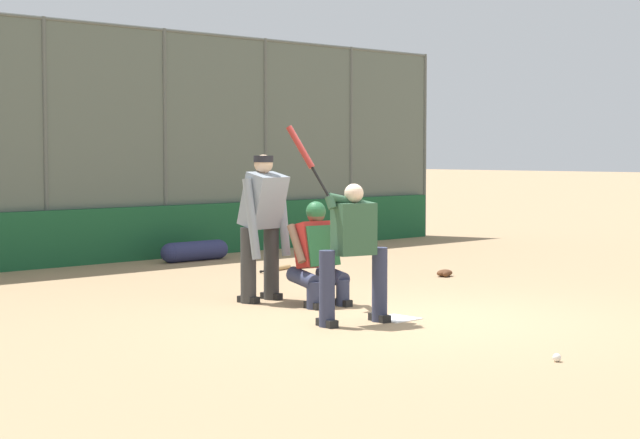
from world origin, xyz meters
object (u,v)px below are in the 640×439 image
fielding_glove_on_dirt (445,273)px  equipment_bag_dugout_side (195,251)px  spare_bat_third_base_side (279,268)px  baseball_loose (557,358)px  umpire_home (263,223)px  batter_at_plate (352,248)px  catcher_behind_plate (320,252)px

fielding_glove_on_dirt → equipment_bag_dugout_side: bearing=-74.3°
spare_bat_third_base_side → fielding_glove_on_dirt: 2.58m
spare_bat_third_base_side → baseball_loose: (3.07, 7.00, 0.00)m
spare_bat_third_base_side → umpire_home: bearing=-151.6°
batter_at_plate → baseball_loose: batter_at_plate is taller
baseball_loose → catcher_behind_plate: bearing=-103.0°
fielding_glove_on_dirt → equipment_bag_dugout_side: 4.53m
batter_at_plate → fielding_glove_on_dirt: size_ratio=7.33×
equipment_bag_dugout_side → baseball_loose: bearing=71.4°
batter_at_plate → spare_bat_third_base_side: batter_at_plate is taller
fielding_glove_on_dirt → spare_bat_third_base_side: bearing=-62.3°
baseball_loose → equipment_bag_dugout_side: equipment_bag_dugout_side is taller
umpire_home → spare_bat_third_base_side: bearing=-142.2°
umpire_home → spare_bat_third_base_side: umpire_home is taller
catcher_behind_plate → spare_bat_third_base_side: bearing=-115.6°
batter_at_plate → catcher_behind_plate: batter_at_plate is taller
catcher_behind_plate → equipment_bag_dugout_side: (-2.15, -5.21, -0.47)m
fielding_glove_on_dirt → baseball_loose: size_ratio=3.87×
batter_at_plate → equipment_bag_dugout_side: batter_at_plate is taller
batter_at_plate → spare_bat_third_base_side: bearing=-110.8°
catcher_behind_plate → fielding_glove_on_dirt: 3.54m
catcher_behind_plate → spare_bat_third_base_side: (-2.18, -3.14, -0.61)m
catcher_behind_plate → fielding_glove_on_dirt: catcher_behind_plate is taller
catcher_behind_plate → baseball_loose: bearing=86.2°
batter_at_plate → baseball_loose: size_ratio=28.36×
fielding_glove_on_dirt → baseball_loose: 6.36m
catcher_behind_plate → equipment_bag_dugout_side: 5.66m
catcher_behind_plate → fielding_glove_on_dirt: size_ratio=4.32×
fielding_glove_on_dirt → equipment_bag_dugout_side: (1.23, -4.36, 0.11)m
fielding_glove_on_dirt → baseball_loose: (4.27, 4.72, -0.01)m
umpire_home → spare_bat_third_base_side: 3.53m
baseball_loose → fielding_glove_on_dirt: bearing=-132.2°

